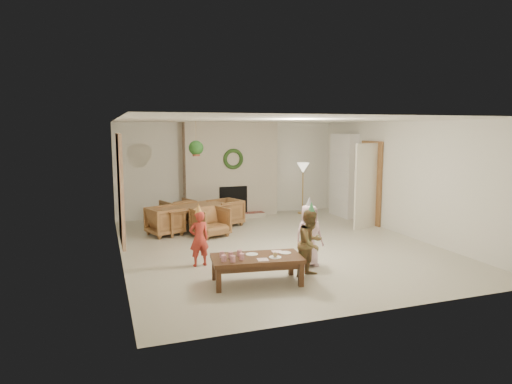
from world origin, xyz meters
name	(u,v)px	position (x,y,z in m)	size (l,w,h in m)	color
floor	(277,245)	(0.00, 0.00, 0.00)	(7.00, 7.00, 0.00)	#B7B29E
ceiling	(277,120)	(0.00, 0.00, 2.50)	(7.00, 7.00, 0.00)	white
wall_back	(229,169)	(0.00, 3.50, 1.25)	(7.00, 7.00, 0.00)	silver
wall_front	(381,216)	(0.00, -3.50, 1.25)	(7.00, 7.00, 0.00)	silver
wall_left	(119,191)	(-3.00, 0.00, 1.25)	(7.00, 7.00, 0.00)	silver
wall_right	(404,179)	(3.00, 0.00, 1.25)	(7.00, 7.00, 0.00)	silver
fireplace_mass	(231,170)	(0.00, 3.30, 1.25)	(2.50, 0.40, 2.50)	#4D2414
fireplace_hearth	(235,216)	(0.00, 2.95, 0.06)	(1.60, 0.30, 0.12)	maroon
fireplace_firebox	(233,200)	(0.00, 3.12, 0.45)	(0.75, 0.12, 0.75)	black
fireplace_wreath	(233,159)	(0.00, 3.07, 1.55)	(0.54, 0.54, 0.10)	#1F3F17
floor_lamp_base	(302,213)	(1.97, 3.00, 0.01)	(0.26, 0.26, 0.03)	gold
floor_lamp_post	(303,190)	(1.97, 3.00, 0.66)	(0.03, 0.03, 1.27)	gold
floor_lamp_shade	(303,168)	(1.97, 3.00, 1.27)	(0.34, 0.34, 0.28)	beige
bookshelf_carcass	(344,175)	(2.84, 2.30, 1.10)	(0.30, 1.00, 2.20)	white
bookshelf_shelf_a	(342,199)	(2.82, 2.30, 0.45)	(0.30, 0.92, 0.03)	white
bookshelf_shelf_b	(343,185)	(2.82, 2.30, 0.85)	(0.30, 0.92, 0.03)	white
bookshelf_shelf_c	(343,170)	(2.82, 2.30, 1.25)	(0.30, 0.92, 0.03)	white
bookshelf_shelf_d	(344,155)	(2.82, 2.30, 1.65)	(0.30, 0.92, 0.03)	white
books_row_lower	(345,195)	(2.80, 2.15, 0.59)	(0.20, 0.40, 0.24)	#A81F2B
books_row_mid	(341,179)	(2.80, 2.35, 0.99)	(0.20, 0.44, 0.24)	navy
books_row_upper	(345,165)	(2.80, 2.20, 1.38)	(0.20, 0.36, 0.22)	olive
door_frame	(371,183)	(2.96, 1.20, 1.02)	(0.05, 0.86, 2.04)	brown
door_leaf	(366,186)	(2.58, 0.82, 1.00)	(0.05, 0.80, 2.00)	beige
curtain_panel	(121,189)	(-2.96, 0.20, 1.25)	(0.06, 1.20, 2.00)	beige
dining_table	(193,218)	(-1.31, 1.89, 0.29)	(1.64, 0.92, 0.58)	brown
dining_chair_near	(211,222)	(-1.07, 1.21, 0.32)	(0.68, 0.70, 0.64)	brown
dining_chair_far	(178,212)	(-1.55, 2.57, 0.32)	(0.68, 0.70, 0.64)	brown
dining_chair_left	(165,221)	(-1.99, 1.65, 0.32)	(0.68, 0.70, 0.64)	brown
dining_chair_right	(226,212)	(-0.46, 2.19, 0.32)	(0.68, 0.70, 0.64)	brown
hanging_plant_cord	(196,137)	(-1.30, 1.50, 2.15)	(0.01, 0.01, 0.70)	tan
hanging_plant_pot	(196,153)	(-1.30, 1.50, 1.80)	(0.16, 0.16, 0.12)	brown
hanging_plant_foliage	(196,148)	(-1.30, 1.50, 1.92)	(0.32, 0.32, 0.32)	#1A4717
coffee_table_top	(257,258)	(-1.11, -1.97, 0.39)	(1.36, 0.68, 0.06)	#4A2C18
coffee_table_apron	(257,263)	(-1.11, -1.97, 0.31)	(1.25, 0.57, 0.08)	#4A2C18
coffee_leg_fl	(219,280)	(-1.76, -2.16, 0.18)	(0.07, 0.07, 0.35)	#4A2C18
coffee_leg_fr	(301,275)	(-0.54, -2.33, 0.18)	(0.07, 0.07, 0.35)	#4A2C18
coffee_leg_bl	(214,269)	(-1.68, -1.61, 0.18)	(0.07, 0.07, 0.35)	#4A2C18
coffee_leg_br	(291,264)	(-0.46, -1.78, 0.18)	(0.07, 0.07, 0.35)	#4A2C18
cup_a	(224,258)	(-1.65, -2.06, 0.46)	(0.07, 0.07, 0.09)	silver
cup_b	(222,254)	(-1.62, -1.85, 0.46)	(0.07, 0.07, 0.09)	silver
cup_c	(233,259)	(-1.53, -2.12, 0.46)	(0.07, 0.07, 0.09)	silver
cup_d	(231,255)	(-1.50, -1.92, 0.46)	(0.07, 0.07, 0.09)	silver
cup_e	(242,257)	(-1.38, -2.06, 0.46)	(0.07, 0.07, 0.09)	silver
cup_f	(240,253)	(-1.35, -1.85, 0.46)	(0.07, 0.07, 0.09)	silver
plate_a	(252,254)	(-1.15, -1.84, 0.42)	(0.19, 0.19, 0.01)	white
plate_b	(275,257)	(-0.87, -2.11, 0.42)	(0.19, 0.19, 0.01)	white
plate_c	(285,253)	(-0.63, -1.93, 0.42)	(0.19, 0.19, 0.01)	white
food_scoop	(275,255)	(-0.87, -2.11, 0.46)	(0.07, 0.07, 0.07)	tan
napkin_left	(263,260)	(-1.08, -2.16, 0.42)	(0.16, 0.16, 0.01)	#F2B2C3
napkin_right	(277,252)	(-0.72, -1.83, 0.42)	(0.16, 0.16, 0.01)	#F2B2C3
child_red	(199,239)	(-1.75, -0.82, 0.48)	(0.35, 0.23, 0.96)	#AA2E24
party_hat_red	(199,209)	(-1.75, -0.82, 1.00)	(0.13, 0.13, 0.18)	#D7D747
child_plaid	(311,243)	(-0.20, -1.94, 0.54)	(0.52, 0.41, 1.08)	brown
party_hat_plaid	(311,207)	(-0.20, -1.94, 1.12)	(0.13, 0.13, 0.18)	#4BB06B
child_pink	(309,235)	(0.03, -1.42, 0.53)	(0.52, 0.34, 1.06)	beige
party_hat_pink	(309,202)	(0.03, -1.42, 1.11)	(0.14, 0.14, 0.19)	silver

